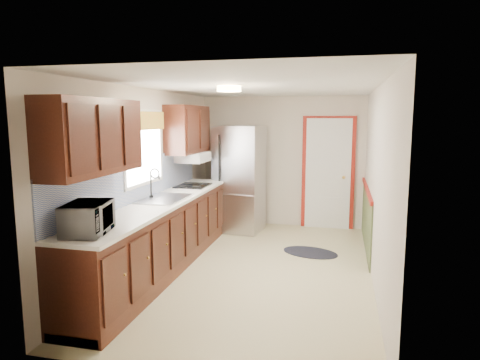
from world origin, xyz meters
The scene contains 8 objects.
room_shell centered at (0.00, 0.00, 1.20)m, with size 3.20×5.20×2.52m.
kitchen_run centered at (-1.24, -0.29, 0.81)m, with size 0.63×4.00×2.20m.
back_wall_trim centered at (0.99, 2.21, 0.89)m, with size 1.12×2.30×2.08m.
ceiling_fixture centered at (-0.30, -0.20, 2.36)m, with size 0.30×0.30×0.06m, color #FFD88C.
microwave centered at (-1.20, -1.95, 1.12)m, with size 0.53×0.29×0.36m, color white.
refrigerator centered at (-0.67, 1.92, 0.93)m, with size 0.84×0.81×1.87m.
rug centered at (0.67, 0.88, 0.01)m, with size 0.84×0.54×0.01m, color black.
cooktop centered at (-1.19, 0.92, 0.95)m, with size 0.47×0.56×0.02m, color black.
Camera 1 is at (1.07, -5.39, 2.01)m, focal length 32.00 mm.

